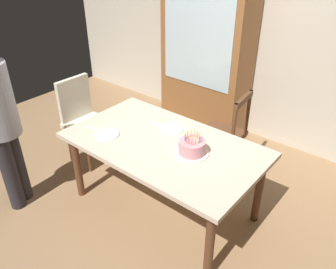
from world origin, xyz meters
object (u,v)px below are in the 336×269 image
at_px(plate_far_side, 172,129).
at_px(china_cabinet, 206,58).
at_px(dining_table, 164,150).
at_px(chair_spindle_back, 223,136).
at_px(birthday_cake, 192,148).
at_px(chair_upholstered, 83,116).
at_px(plate_near_celebrant, 107,134).
at_px(person_celebrant, 0,121).

relative_size(plate_far_side, china_cabinet, 0.12).
bearing_deg(dining_table, chair_spindle_back, 81.07).
bearing_deg(birthday_cake, chair_upholstered, 177.16).
distance_m(dining_table, plate_far_side, 0.25).
bearing_deg(china_cabinet, plate_near_celebrant, -85.62).
distance_m(plate_far_side, china_cabinet, 1.45).
distance_m(birthday_cake, plate_far_side, 0.43).
xyz_separation_m(chair_upholstered, china_cabinet, (0.64, 1.47, 0.42)).
relative_size(chair_upholstered, person_celebrant, 0.60).
xyz_separation_m(plate_far_side, chair_upholstered, (-1.16, -0.13, -0.20)).
bearing_deg(dining_table, chair_upholstered, 175.76).
bearing_deg(birthday_cake, dining_table, -176.77).
bearing_deg(dining_table, birthday_cake, 3.23).
relative_size(plate_near_celebrant, chair_spindle_back, 0.23).
distance_m(plate_near_celebrant, person_celebrant, 0.91).
distance_m(chair_spindle_back, person_celebrant, 2.12).
distance_m(dining_table, china_cabinet, 1.70).
xyz_separation_m(dining_table, birthday_cake, (0.29, 0.02, 0.14)).
bearing_deg(china_cabinet, chair_upholstered, -113.60).
bearing_deg(birthday_cake, plate_far_side, 151.20).
xyz_separation_m(birthday_cake, chair_upholstered, (-1.54, 0.08, -0.26)).
height_order(dining_table, plate_far_side, plate_far_side).
bearing_deg(plate_near_celebrant, dining_table, 25.16).
bearing_deg(chair_spindle_back, chair_upholstered, -152.26).
relative_size(dining_table, plate_far_side, 7.82).
xyz_separation_m(chair_spindle_back, chair_upholstered, (-1.38, -0.72, 0.07)).
relative_size(dining_table, chair_spindle_back, 1.81).
relative_size(person_celebrant, china_cabinet, 0.84).
relative_size(plate_near_celebrant, plate_far_side, 1.00).
bearing_deg(chair_upholstered, plate_far_side, 6.36).
distance_m(dining_table, chair_spindle_back, 0.85).
xyz_separation_m(plate_far_side, china_cabinet, (-0.52, 1.34, 0.22)).
xyz_separation_m(dining_table, plate_far_side, (-0.09, 0.22, 0.09)).
bearing_deg(plate_near_celebrant, plate_far_side, 48.95).
xyz_separation_m(birthday_cake, plate_far_side, (-0.37, 0.21, -0.05)).
distance_m(dining_table, person_celebrant, 1.43).
bearing_deg(chair_spindle_back, birthday_cake, -78.69).
distance_m(birthday_cake, person_celebrant, 1.66).
relative_size(plate_near_celebrant, china_cabinet, 0.12).
height_order(person_celebrant, china_cabinet, china_cabinet).
relative_size(dining_table, plate_near_celebrant, 7.82).
relative_size(plate_far_side, person_celebrant, 0.14).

